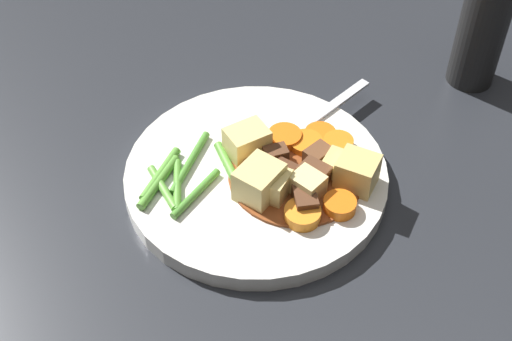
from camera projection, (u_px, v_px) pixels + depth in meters
ground_plane at (256, 183)px, 0.69m from camera, size 3.00×3.00×0.00m
dinner_plate at (256, 177)px, 0.68m from camera, size 0.25×0.25×0.02m
stew_sauce at (296, 175)px, 0.67m from camera, size 0.13×0.13×0.00m
carrot_slice_0 at (340, 205)px, 0.64m from camera, size 0.04×0.04×0.01m
carrot_slice_1 at (338, 144)px, 0.69m from camera, size 0.04×0.04×0.01m
carrot_slice_2 at (273, 149)px, 0.69m from camera, size 0.04×0.04×0.01m
carrot_slice_3 at (306, 144)px, 0.69m from camera, size 0.05×0.05×0.01m
carrot_slice_4 at (258, 174)px, 0.66m from camera, size 0.03×0.03×0.01m
carrot_slice_5 at (320, 135)px, 0.70m from camera, size 0.04×0.04×0.01m
carrot_slice_6 at (285, 138)px, 0.70m from camera, size 0.04×0.04×0.01m
carrot_slice_7 at (302, 214)px, 0.63m from camera, size 0.04×0.04×0.01m
potato_chunk_0 at (307, 185)px, 0.65m from camera, size 0.04×0.04×0.02m
potato_chunk_1 at (357, 172)px, 0.65m from camera, size 0.05×0.05×0.03m
potato_chunk_2 at (272, 185)px, 0.64m from camera, size 0.04×0.04×0.03m
potato_chunk_3 at (255, 182)px, 0.64m from camera, size 0.05×0.05×0.03m
potato_chunk_4 at (247, 143)px, 0.68m from camera, size 0.05×0.04×0.03m
potato_chunk_5 at (337, 165)px, 0.67m from camera, size 0.03×0.04×0.02m
meat_chunk_0 at (276, 156)px, 0.68m from camera, size 0.03×0.02×0.02m
meat_chunk_1 at (305, 200)px, 0.64m from camera, size 0.02×0.03×0.02m
meat_chunk_2 at (318, 156)px, 0.68m from camera, size 0.03×0.03×0.02m
meat_chunk_3 at (283, 174)px, 0.66m from camera, size 0.03×0.03×0.02m
meat_chunk_4 at (314, 175)px, 0.66m from camera, size 0.03×0.03×0.02m
green_bean_0 at (160, 173)px, 0.67m from camera, size 0.04×0.06×0.01m
green_bean_1 at (163, 188)px, 0.66m from camera, size 0.03×0.06×0.01m
green_bean_2 at (159, 182)px, 0.66m from camera, size 0.04×0.06×0.01m
green_bean_3 at (190, 162)px, 0.68m from camera, size 0.04×0.08×0.01m
green_bean_4 at (177, 185)px, 0.66m from camera, size 0.01×0.06×0.01m
green_bean_5 at (230, 171)px, 0.67m from camera, size 0.03×0.07×0.01m
green_bean_6 at (196, 193)px, 0.65m from camera, size 0.05×0.06×0.01m
fork at (308, 124)px, 0.72m from camera, size 0.14×0.12×0.00m
pepper_mill at (485, 19)px, 0.74m from camera, size 0.05×0.05×0.16m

